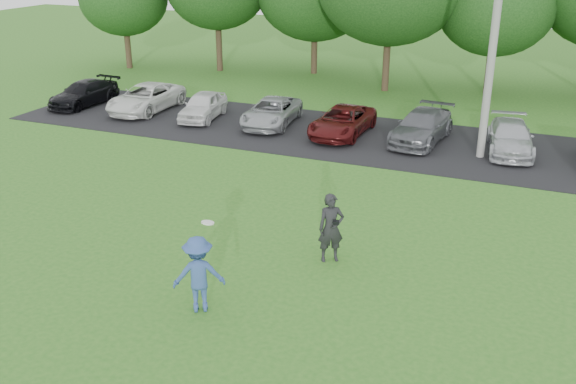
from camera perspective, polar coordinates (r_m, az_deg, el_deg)
name	(u,v)px	position (r m, az deg, el deg)	size (l,w,h in m)	color
ground	(228,299)	(14.66, -5.31, -9.48)	(100.00, 100.00, 0.00)	#2C6B1E
parking_lot	(379,140)	(25.87, 8.10, 4.64)	(32.00, 6.50, 0.03)	black
utility_pole	(496,18)	(23.58, 18.02, 14.52)	(0.28, 0.28, 9.97)	gray
frisbee_player	(199,274)	(13.94, -7.95, -7.24)	(1.30, 1.13, 2.13)	#335091
camera_bystander	(331,228)	(15.87, 3.84, -3.22)	(0.77, 0.70, 1.77)	black
parked_cars	(377,124)	(25.84, 7.89, 6.01)	(30.65, 5.06, 1.21)	black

